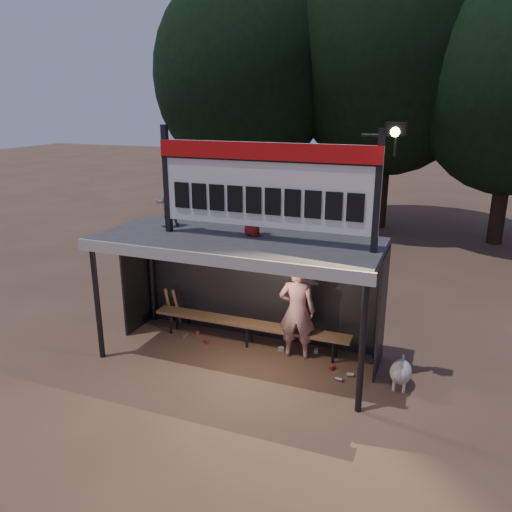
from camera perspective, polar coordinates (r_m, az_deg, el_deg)
The scene contains 12 objects.
ground at distance 9.57m, azimuth -2.02°, elevation -11.48°, with size 80.00×80.00×0.00m, color brown.
player at distance 9.23m, azimuth 4.71°, elevation -6.28°, with size 0.67×0.44×1.85m, color silver.
child_a at distance 9.59m, azimuth -10.14°, elevation 6.00°, with size 0.44×0.34×0.91m, color gray.
child_b at distance 8.78m, azimuth -0.38°, elevation 5.16°, with size 0.43×0.28×0.88m, color #A42019.
dugout_shelter at distance 9.05m, azimuth -1.54°, elevation -0.46°, with size 5.10×2.08×2.32m.
scoreboard_assembly at distance 8.29m, azimuth 1.30°, elevation 8.40°, with size 4.10×0.27×1.99m.
bench at distance 9.83m, azimuth -0.78°, elevation -7.83°, with size 4.00×0.35×0.48m.
tree_left at distance 19.20m, azimuth -1.46°, elevation 19.91°, with size 6.46×6.46×9.27m.
tree_mid at distance 19.42m, azimuth 15.20°, elevation 21.26°, with size 7.22×7.22×10.36m.
dog at distance 8.86m, azimuth 16.20°, elevation -12.66°, with size 0.36×0.81×0.49m.
bats at distance 10.78m, azimuth -9.05°, elevation -5.75°, with size 0.48×0.33×0.84m.
litter at distance 9.66m, azimuth 1.76°, elevation -10.95°, with size 3.53×0.93×0.08m.
Camera 1 is at (3.33, -7.72, 4.58)m, focal length 35.00 mm.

